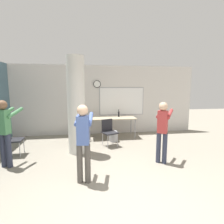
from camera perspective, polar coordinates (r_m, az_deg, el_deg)
name	(u,v)px	position (r m, az deg, el deg)	size (l,w,h in m)	color
wall_back	(100,100)	(7.24, -3.88, 3.90)	(8.00, 0.15, 2.80)	silver
support_pillar	(76,106)	(5.15, -11.58, 2.09)	(0.51, 0.51, 2.80)	silver
folding_table	(112,119)	(6.71, -0.10, -2.25)	(1.82, 0.74, 0.77)	tan
bottle_on_table	(119,114)	(6.91, 2.20, -0.63)	(0.07, 0.07, 0.29)	black
waste_bin	(113,136)	(6.31, 0.39, -7.91)	(0.30, 0.30, 0.37)	#B2B2B7
chair_by_left_wall	(12,138)	(5.69, -29.96, -7.39)	(0.45, 0.45, 0.87)	#232328
chair_table_front	(109,130)	(5.79, -1.01, -6.05)	(0.57, 0.57, 0.87)	#232328
chair_table_left	(79,128)	(6.20, -10.78, -5.25)	(0.59, 0.59, 0.87)	#232328
person_playing_front	(83,137)	(3.54, -9.37, -8.18)	(0.40, 0.64, 1.59)	#514C47
person_watching_back	(5,128)	(4.88, -31.57, -4.55)	(0.50, 0.65, 1.63)	#2D3347
person_playing_side	(163,128)	(4.58, 16.19, -4.90)	(0.57, 0.64, 1.56)	#2D3347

